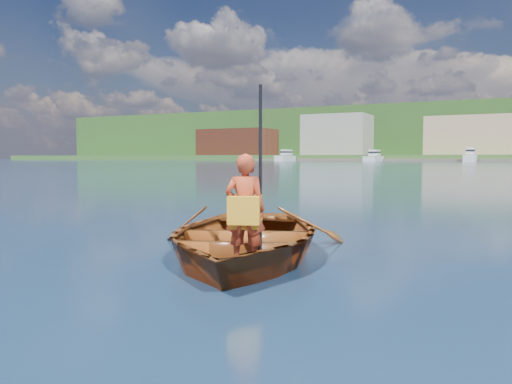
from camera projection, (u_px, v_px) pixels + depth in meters
ground at (331, 256)px, 6.37m from camera, size 600.00×600.00×0.00m
rowboat at (243, 237)px, 6.28m from camera, size 3.91×4.57×0.80m
child_paddler at (245, 209)px, 5.34m from camera, size 0.51×0.43×1.94m
shoreline at (496, 136)px, 217.60m from camera, size 400.00×140.00×22.00m
waterfront_buildings at (467, 137)px, 157.03m from camera, size 202.00×16.00×14.00m
hillside_trees at (494, 119)px, 219.50m from camera, size 315.55×84.88×25.94m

